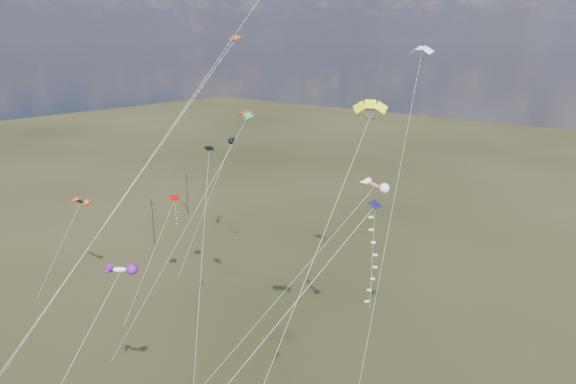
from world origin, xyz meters
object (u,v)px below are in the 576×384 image
Objects in this scene: utility_pole_near at (153,222)px; utility_pole_far at (187,194)px; novelty_black_orange at (80,202)px; parafoil_yellow at (370,106)px.

utility_pole_near is 1.00× the size of utility_pole_far.
novelty_black_orange is (5.30, -14.82, 8.15)m from utility_pole_near.
utility_pole_far is (-8.00, 14.00, 0.00)m from utility_pole_near.
utility_pole_near is at bearing 164.57° from parafoil_yellow.
novelty_black_orange reaches higher than utility_pole_far.
parafoil_yellow is 44.28m from novelty_black_orange.
utility_pole_far is at bearing 119.74° from utility_pole_near.
novelty_black_orange reaches higher than utility_pole_near.
utility_pole_near is 0.28× the size of parafoil_yellow.
parafoil_yellow reaches higher than utility_pole_far.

